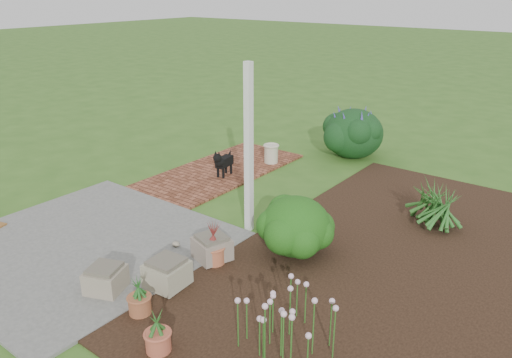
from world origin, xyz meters
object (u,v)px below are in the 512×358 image
Objects in this scene: stone_trough_near at (167,274)px; evergreen_shrub at (296,225)px; black_dog at (223,161)px; cream_ceramic_urn at (271,154)px.

evergreen_shrub is (0.76, 1.64, 0.25)m from stone_trough_near.
stone_trough_near is 0.76× the size of black_dog.
black_dog is at bearing -102.18° from cream_ceramic_urn.
stone_trough_near is 1.83m from evergreen_shrub.
stone_trough_near is at bearing -67.82° from black_dog.
evergreen_shrub is at bearing -39.06° from black_dog.
cream_ceramic_urn is (-1.65, 4.42, 0.04)m from stone_trough_near.
black_dog is 1.23m from cream_ceramic_urn.
cream_ceramic_urn is at bearing 130.98° from evergreen_shrub.
black_dog is 3.11m from evergreen_shrub.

